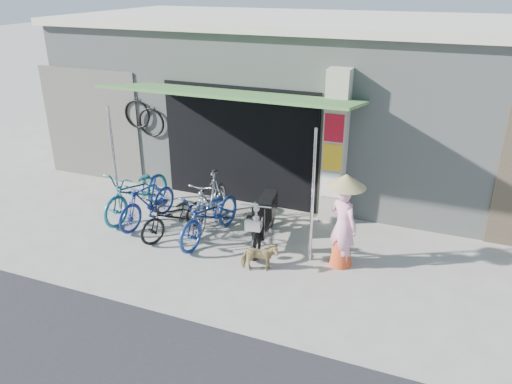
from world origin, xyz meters
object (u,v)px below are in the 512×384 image
at_px(bike_silver, 209,201).
at_px(nun, 343,221).
at_px(street_dog, 259,257).
at_px(bike_black, 175,216).
at_px(moped, 264,218).
at_px(bike_blue, 147,202).
at_px(bike_teal, 137,192).
at_px(bike_navy, 210,215).

bearing_deg(bike_silver, nun, -14.27).
xyz_separation_m(street_dog, nun, (1.20, 0.70, 0.57)).
height_order(bike_black, street_dog, bike_black).
bearing_deg(bike_black, moped, 36.22).
bearing_deg(street_dog, bike_blue, 49.76).
bearing_deg(nun, bike_blue, 28.17).
xyz_separation_m(bike_teal, street_dog, (3.07, -1.08, -0.25)).
bearing_deg(nun, street_dog, 59.99).
distance_m(bike_teal, nun, 4.30).
bearing_deg(bike_black, street_dog, 5.26).
bearing_deg(street_dog, bike_black, 49.75).
bearing_deg(bike_teal, moped, 3.43).
xyz_separation_m(bike_navy, street_dog, (1.25, -0.71, -0.22)).
bearing_deg(street_dog, nun, -83.14).
relative_size(bike_teal, bike_black, 1.25).
height_order(bike_silver, street_dog, bike_silver).
distance_m(bike_navy, street_dog, 1.45).
relative_size(bike_blue, street_dog, 2.57).
bearing_deg(moped, bike_navy, -172.39).
height_order(bike_blue, nun, nun).
bearing_deg(bike_silver, bike_blue, -168.90).
xyz_separation_m(bike_teal, nun, (4.28, -0.37, 0.32)).
height_order(bike_black, bike_navy, bike_navy).
relative_size(bike_blue, bike_silver, 0.88).
xyz_separation_m(bike_navy, moped, (0.96, 0.28, -0.01)).
bearing_deg(bike_black, bike_silver, 74.56).
height_order(bike_black, bike_silver, bike_silver).
height_order(moped, nun, nun).
height_order(street_dog, moped, moped).
xyz_separation_m(bike_blue, street_dog, (2.67, -0.81, -0.21)).
distance_m(bike_teal, moped, 2.79).
xyz_separation_m(bike_teal, bike_silver, (1.59, 0.07, 0.02)).
bearing_deg(bike_blue, nun, 8.22).
bearing_deg(bike_black, bike_navy, 33.33).
xyz_separation_m(bike_black, bike_navy, (0.67, 0.13, 0.08)).
distance_m(bike_blue, bike_black, 0.79).
bearing_deg(bike_black, bike_teal, 178.98).
xyz_separation_m(bike_teal, bike_blue, (0.41, -0.27, -0.04)).
bearing_deg(moped, bike_black, -174.37).
height_order(bike_teal, street_dog, bike_teal).
bearing_deg(street_dog, bike_teal, 47.32).
height_order(bike_silver, nun, nun).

